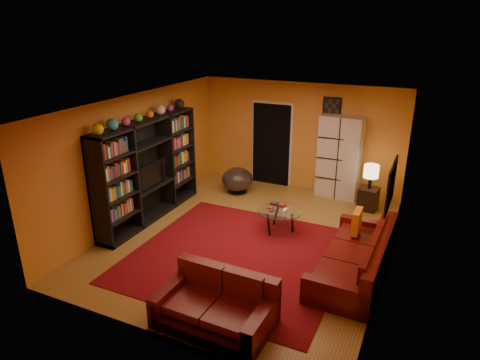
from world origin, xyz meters
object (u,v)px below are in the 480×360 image
at_px(loveseat, 218,304).
at_px(storage_cabinet, 339,157).
at_px(side_table, 368,199).
at_px(entertainment_unit, 149,170).
at_px(bowl_chair, 237,179).
at_px(tv, 148,175).
at_px(coffee_table, 279,213).
at_px(table_lamp, 371,172).
at_px(sofa, 359,258).

xyz_separation_m(loveseat, storage_cabinet, (0.47, 5.21, 0.68)).
relative_size(storage_cabinet, side_table, 3.87).
xyz_separation_m(entertainment_unit, bowl_chair, (1.07, 2.02, -0.72)).
bearing_deg(tv, bowl_chair, -25.85).
bearing_deg(loveseat, entertainment_unit, 51.40).
height_order(coffee_table, storage_cabinet, storage_cabinet).
relative_size(entertainment_unit, bowl_chair, 3.98).
bearing_deg(entertainment_unit, side_table, 29.35).
xyz_separation_m(tv, bowl_chair, (1.02, 2.11, -0.65)).
relative_size(tv, bowl_chair, 1.20).
height_order(entertainment_unit, table_lamp, entertainment_unit).
relative_size(tv, sofa, 0.36).
bearing_deg(coffee_table, sofa, -26.91).
height_order(entertainment_unit, bowl_chair, entertainment_unit).
xyz_separation_m(sofa, bowl_chair, (-3.35, 2.39, 0.04)).
xyz_separation_m(bowl_chair, side_table, (3.06, 0.30, -0.08)).
relative_size(entertainment_unit, sofa, 1.21).
bearing_deg(tv, coffee_table, -77.58).
relative_size(bowl_chair, side_table, 1.51).
bearing_deg(sofa, table_lamp, 97.82).
bearing_deg(storage_cabinet, entertainment_unit, -135.49).
bearing_deg(side_table, bowl_chair, -174.32).
distance_m(storage_cabinet, bowl_chair, 2.47).
relative_size(loveseat, bowl_chair, 2.13).
bearing_deg(loveseat, coffee_table, 4.66).
distance_m(tv, storage_cabinet, 4.37).
relative_size(entertainment_unit, table_lamp, 5.62).
distance_m(tv, table_lamp, 4.74).
distance_m(side_table, table_lamp, 0.63).
height_order(tv, coffee_table, tv).
relative_size(tv, loveseat, 0.57).
height_order(loveseat, table_lamp, table_lamp).
xyz_separation_m(coffee_table, side_table, (1.42, 1.83, -0.15)).
relative_size(coffee_table, side_table, 1.77).
relative_size(entertainment_unit, side_table, 6.00).
bearing_deg(coffee_table, tv, -167.58).
relative_size(loveseat, side_table, 3.20).
bearing_deg(storage_cabinet, tv, -134.17).
xyz_separation_m(storage_cabinet, table_lamp, (0.80, -0.48, -0.09)).
distance_m(entertainment_unit, side_table, 4.80).
distance_m(loveseat, bowl_chair, 4.78).
bearing_deg(tv, entertainment_unit, 29.01).
bearing_deg(table_lamp, storage_cabinet, 149.16).
height_order(entertainment_unit, coffee_table, entertainment_unit).
xyz_separation_m(tv, sofa, (4.37, -0.29, -0.70)).
distance_m(tv, side_table, 4.79).
height_order(tv, loveseat, tv).
bearing_deg(tv, table_lamp, -59.40).
distance_m(loveseat, table_lamp, 4.94).
xyz_separation_m(tv, loveseat, (2.81, -2.32, -0.70)).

